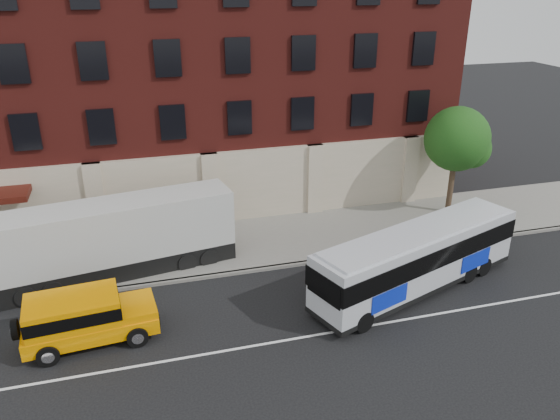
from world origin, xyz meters
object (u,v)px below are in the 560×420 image
object	(u,v)px
sign_pole	(33,270)
street_tree	(458,141)
yellow_suv	(83,316)
city_bus	(418,257)
shipping_container	(116,240)

from	to	relation	value
sign_pole	street_tree	size ratio (longest dim) A/B	0.40
yellow_suv	city_bus	bearing A→B (deg)	0.10
sign_pole	city_bus	size ratio (longest dim) A/B	0.23
sign_pole	yellow_suv	size ratio (longest dim) A/B	0.48
sign_pole	yellow_suv	bearing A→B (deg)	-59.27
city_bus	sign_pole	bearing A→B (deg)	167.43
street_tree	yellow_suv	world-z (taller)	street_tree
city_bus	shipping_container	world-z (taller)	shipping_container
sign_pole	street_tree	distance (m)	22.49
sign_pole	shipping_container	world-z (taller)	shipping_container
city_bus	yellow_suv	size ratio (longest dim) A/B	2.06
city_bus	shipping_container	bearing A→B (deg)	158.82
sign_pole	street_tree	world-z (taller)	street_tree
street_tree	shipping_container	distance (m)	18.91
street_tree	city_bus	world-z (taller)	street_tree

